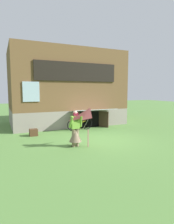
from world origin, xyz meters
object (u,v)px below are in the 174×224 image
(kite, at_px, (90,118))
(bicycle_yellow, at_px, (80,124))
(person, at_px, (75,132))
(wooden_crate, at_px, (34,132))

(kite, height_order, bicycle_yellow, kite)
(person, relative_size, bicycle_yellow, 0.92)
(kite, height_order, wooden_crate, kite)
(person, bearing_deg, wooden_crate, 124.39)
(person, xyz_separation_m, kite, (0.43, -0.53, 0.61))
(kite, bearing_deg, person, 128.84)
(person, distance_m, kite, 0.92)
(wooden_crate, bearing_deg, person, -64.11)
(person, relative_size, wooden_crate, 3.70)
(kite, relative_size, wooden_crate, 3.82)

